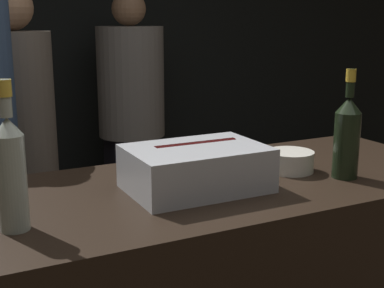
{
  "coord_description": "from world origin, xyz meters",
  "views": [
    {
      "loc": [
        -0.71,
        -1.03,
        1.47
      ],
      "look_at": [
        0.0,
        0.38,
        1.1
      ],
      "focal_mm": 50.0,
      "sensor_mm": 36.0,
      "label": 1
    }
  ],
  "objects": [
    {
      "name": "rose_wine_bottle",
      "position": [
        -0.55,
        0.23,
        1.13
      ],
      "size": [
        0.07,
        0.07,
        0.36
      ],
      "color": "#9EA899",
      "rests_on": "bar_counter"
    },
    {
      "name": "ice_bin_with_bottles",
      "position": [
        -0.02,
        0.31,
        1.05
      ],
      "size": [
        0.4,
        0.27,
        0.13
      ],
      "color": "#B7BABF",
      "rests_on": "bar_counter"
    },
    {
      "name": "wall_back_chalkboard",
      "position": [
        0.0,
        2.63,
        1.4
      ],
      "size": [
        6.4,
        0.06,
        2.8
      ],
      "color": "black",
      "rests_on": "ground_plane"
    },
    {
      "name": "person_grey_polo",
      "position": [
        -0.33,
        1.56,
        0.9
      ],
      "size": [
        0.35,
        0.35,
        1.62
      ],
      "rotation": [
        0.0,
        0.0,
        -2.23
      ],
      "color": "black",
      "rests_on": "ground_plane"
    },
    {
      "name": "person_in_hoodie",
      "position": [
        0.46,
        2.15,
        0.89
      ],
      "size": [
        0.42,
        0.42,
        1.63
      ],
      "rotation": [
        0.0,
        0.0,
        -1.37
      ],
      "color": "black",
      "rests_on": "ground_plane"
    },
    {
      "name": "champagne_bottle",
      "position": [
        0.45,
        0.21,
        1.11
      ],
      "size": [
        0.08,
        0.08,
        0.34
      ],
      "color": "black",
      "rests_on": "bar_counter"
    },
    {
      "name": "bowl_white",
      "position": [
        0.34,
        0.34,
        1.01
      ],
      "size": [
        0.16,
        0.16,
        0.07
      ],
      "color": "silver",
      "rests_on": "bar_counter"
    }
  ]
}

